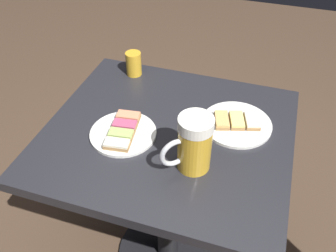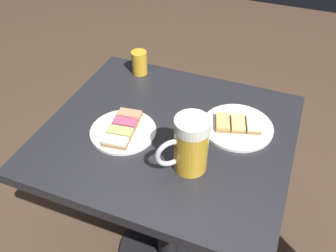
{
  "view_description": "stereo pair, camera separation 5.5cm",
  "coord_description": "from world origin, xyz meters",
  "px_view_note": "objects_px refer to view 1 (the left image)",
  "views": [
    {
      "loc": [
        0.81,
        0.26,
        1.49
      ],
      "look_at": [
        0.0,
        0.0,
        0.75
      ],
      "focal_mm": 38.5,
      "sensor_mm": 36.0,
      "label": 1
    },
    {
      "loc": [
        0.79,
        0.31,
        1.49
      ],
      "look_at": [
        0.0,
        0.0,
        0.75
      ],
      "focal_mm": 38.5,
      "sensor_mm": 36.0,
      "label": 2
    }
  ],
  "objects_px": {
    "plate_near": "(123,132)",
    "beer_mug": "(193,144)",
    "beer_glass_small": "(134,64)",
    "plate_far": "(236,123)"
  },
  "relations": [
    {
      "from": "plate_near",
      "to": "beer_glass_small",
      "type": "relative_size",
      "value": 2.29
    },
    {
      "from": "plate_near",
      "to": "beer_mug",
      "type": "xyz_separation_m",
      "value": [
        0.06,
        0.24,
        0.08
      ]
    },
    {
      "from": "plate_far",
      "to": "beer_glass_small",
      "type": "relative_size",
      "value": 2.49
    },
    {
      "from": "plate_near",
      "to": "plate_far",
      "type": "relative_size",
      "value": 0.92
    },
    {
      "from": "beer_glass_small",
      "to": "beer_mug",
      "type": "bearing_deg",
      "value": 40.42
    },
    {
      "from": "beer_mug",
      "to": "plate_far",
      "type": "bearing_deg",
      "value": 157.3
    },
    {
      "from": "plate_far",
      "to": "beer_mug",
      "type": "relative_size",
      "value": 1.32
    },
    {
      "from": "plate_far",
      "to": "beer_glass_small",
      "type": "xyz_separation_m",
      "value": [
        -0.18,
        -0.43,
        0.04
      ]
    },
    {
      "from": "plate_near",
      "to": "beer_glass_small",
      "type": "height_order",
      "value": "beer_glass_small"
    },
    {
      "from": "beer_mug",
      "to": "beer_glass_small",
      "type": "height_order",
      "value": "beer_mug"
    }
  ]
}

